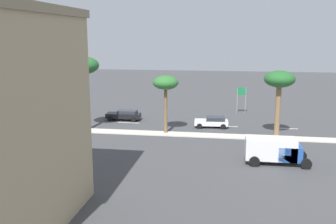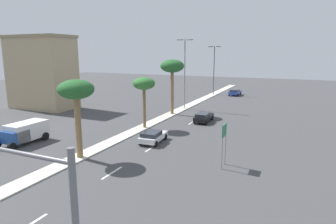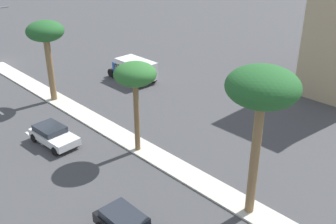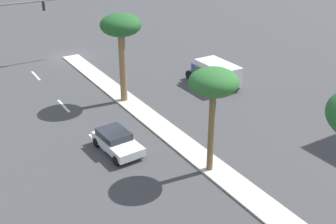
{
  "view_description": "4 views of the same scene",
  "coord_description": "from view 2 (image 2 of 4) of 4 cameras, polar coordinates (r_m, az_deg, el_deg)",
  "views": [
    {
      "loc": [
        -41.41,
        19.34,
        11.04
      ],
      "look_at": [
        -1.95,
        25.58,
        2.98
      ],
      "focal_mm": 40.77,
      "sensor_mm": 36.0,
      "label": 1
    },
    {
      "loc": [
        18.45,
        -6.46,
        9.73
      ],
      "look_at": [
        4.0,
        25.59,
        2.58
      ],
      "focal_mm": 31.32,
      "sensor_mm": 36.0,
      "label": 2
    },
    {
      "loc": [
        15.71,
        45.35,
        14.82
      ],
      "look_at": [
        -2.53,
        26.36,
        2.17
      ],
      "focal_mm": 42.04,
      "sensor_mm": 36.0,
      "label": 3
    },
    {
      "loc": [
        13.91,
        43.53,
        14.45
      ],
      "look_at": [
        0.8,
        22.04,
        2.41
      ],
      "focal_mm": 44.83,
      "sensor_mm": 36.0,
      "label": 4
    }
  ],
  "objects": [
    {
      "name": "palm_tree_trailing",
      "position": [
        27.6,
        -17.44,
        3.62
      ],
      "size": [
        3.26,
        3.26,
        7.27
      ],
      "color": "olive",
      "rests_on": "median_curb"
    },
    {
      "name": "directional_road_sign",
      "position": [
        25.45,
        10.88,
        -4.75
      ],
      "size": [
        0.1,
        1.29,
        3.79
      ],
      "color": "gray",
      "rests_on": "ground"
    },
    {
      "name": "lane_stripe_leading",
      "position": [
        41.74,
        4.69,
        -2.01
      ],
      "size": [
        0.2,
        2.8,
        0.01
      ],
      "primitive_type": "cube",
      "color": "silver",
      "rests_on": "ground"
    },
    {
      "name": "street_lamp_center",
      "position": [
        50.8,
        3.27,
        8.31
      ],
      "size": [
        2.9,
        0.24,
        11.86
      ],
      "color": "gray",
      "rests_on": "median_curb"
    },
    {
      "name": "commercial_building",
      "position": [
        56.22,
        -23.3,
        7.11
      ],
      "size": [
        11.66,
        6.31,
        12.63
      ],
      "color": "tan",
      "rests_on": "ground"
    },
    {
      "name": "sedan_black_outboard",
      "position": [
        42.0,
        6.93,
        -0.95
      ],
      "size": [
        1.87,
        4.48,
        1.35
      ],
      "color": "black",
      "rests_on": "ground"
    },
    {
      "name": "sedan_blue_trailing",
      "position": [
        69.49,
        12.91,
        3.79
      ],
      "size": [
        2.23,
        4.57,
        1.39
      ],
      "color": "#2D47AD",
      "rests_on": "ground"
    },
    {
      "name": "box_truck",
      "position": [
        35.47,
        -26.21,
        -3.54
      ],
      "size": [
        2.51,
        5.46,
        2.25
      ],
      "color": "#234C99",
      "rests_on": "ground"
    },
    {
      "name": "lane_stripe_left",
      "position": [
        30.74,
        -3.19,
        -6.96
      ],
      "size": [
        0.2,
        2.8,
        0.01
      ],
      "primitive_type": "cube",
      "color": "silver",
      "rests_on": "ground"
    },
    {
      "name": "sedan_white_mid",
      "position": [
        32.29,
        -2.98,
        -4.74
      ],
      "size": [
        2.23,
        4.16,
        1.31
      ],
      "color": "silver",
      "rests_on": "ground"
    },
    {
      "name": "traffic_signal_gantry",
      "position": [
        13.06,
        -29.79,
        -14.46
      ],
      "size": [
        15.02,
        0.53,
        6.84
      ],
      "color": "slate",
      "rests_on": "ground"
    },
    {
      "name": "lane_stripe_far",
      "position": [
        25.06,
        -10.85,
        -11.55
      ],
      "size": [
        0.2,
        2.8,
        0.01
      ],
      "primitive_type": "cube",
      "color": "silver",
      "rests_on": "ground"
    },
    {
      "name": "street_lamp_right",
      "position": [
        69.56,
        8.94,
        8.72
      ],
      "size": [
        2.9,
        0.24,
        11.08
      ],
      "color": "#515459",
      "rests_on": "median_curb"
    },
    {
      "name": "palm_tree_center",
      "position": [
        37.57,
        -4.7,
        5.29
      ],
      "size": [
        2.88,
        2.88,
        6.53
      ],
      "color": "brown",
      "rests_on": "median_curb"
    },
    {
      "name": "ground_plane",
      "position": [
        43.54,
        -1.46,
        -1.42
      ],
      "size": [
        160.0,
        160.0,
        0.0
      ],
      "primitive_type": "plane",
      "color": "#424244"
    },
    {
      "name": "palm_tree_near",
      "position": [
        46.09,
        0.82,
        8.65
      ],
      "size": [
        3.72,
        3.72,
        8.58
      ],
      "color": "olive",
      "rests_on": "median_curb"
    },
    {
      "name": "median_curb",
      "position": [
        51.68,
        2.91,
        0.7
      ],
      "size": [
        1.8,
        81.68,
        0.12
      ],
      "primitive_type": "cube",
      "color": "beige",
      "rests_on": "ground"
    }
  ]
}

